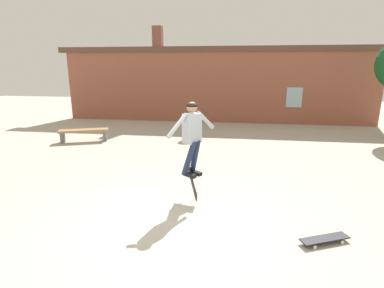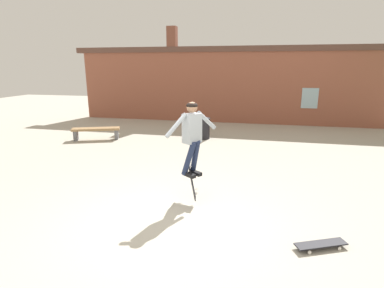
{
  "view_description": "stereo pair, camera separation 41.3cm",
  "coord_description": "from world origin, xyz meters",
  "views": [
    {
      "loc": [
        0.99,
        -4.67,
        2.66
      ],
      "look_at": [
        0.17,
        0.96,
        1.17
      ],
      "focal_mm": 28.0,
      "sensor_mm": 36.0,
      "label": 1
    },
    {
      "loc": [
        1.4,
        -4.59,
        2.66
      ],
      "look_at": [
        0.17,
        0.96,
        1.17
      ],
      "focal_mm": 28.0,
      "sensor_mm": 36.0,
      "label": 2
    }
  ],
  "objects": [
    {
      "name": "skateboard_resting",
      "position": [
        2.43,
        -0.31,
        0.07
      ],
      "size": [
        0.81,
        0.5,
        0.08
      ],
      "rotation": [
        0.0,
        0.0,
        3.56
      ],
      "color": "black",
      "rests_on": "ground_plane"
    },
    {
      "name": "park_bench",
      "position": [
        -4.39,
        5.18,
        0.33
      ],
      "size": [
        1.72,
        0.96,
        0.44
      ],
      "rotation": [
        0.0,
        0.0,
        0.37
      ],
      "color": "#99754C",
      "rests_on": "ground_plane"
    },
    {
      "name": "trash_bin",
      "position": [
        -0.56,
        6.2,
        0.41
      ],
      "size": [
        0.52,
        0.52,
        0.79
      ],
      "color": "black",
      "rests_on": "ground_plane"
    },
    {
      "name": "skater",
      "position": [
        0.17,
        0.96,
        1.41
      ],
      "size": [
        0.82,
        1.11,
        1.48
      ],
      "rotation": [
        0.0,
        0.0,
        -0.61
      ],
      "color": "#9EA8B2"
    },
    {
      "name": "ground_plane",
      "position": [
        0.0,
        0.0,
        0.0
      ],
      "size": [
        40.0,
        40.0,
        0.0
      ],
      "primitive_type": "plane",
      "color": "#B2AD9E"
    },
    {
      "name": "skateboard_flipping",
      "position": [
        0.17,
        0.92,
        0.43
      ],
      "size": [
        0.34,
        0.73,
        0.69
      ],
      "rotation": [
        0.0,
        0.0,
        -1.13
      ],
      "color": "black"
    },
    {
      "name": "building_backdrop",
      "position": [
        -0.02,
        9.85,
        1.83
      ],
      "size": [
        15.48,
        0.52,
        4.46
      ],
      "color": "#93513D",
      "rests_on": "ground_plane"
    }
  ]
}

